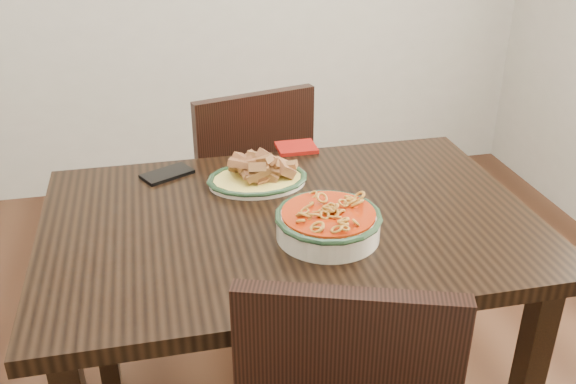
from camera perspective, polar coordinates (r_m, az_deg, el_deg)
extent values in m
cube|color=black|center=(1.64, 0.15, -2.80)|extent=(1.24, 0.83, 0.04)
cube|color=black|center=(2.10, -16.54, -8.77)|extent=(0.06, 0.06, 0.71)
cube|color=black|center=(2.26, 11.73, -5.45)|extent=(0.06, 0.06, 0.71)
cube|color=black|center=(2.43, -4.58, -0.40)|extent=(0.51, 0.51, 0.04)
cube|color=black|center=(2.73, -2.51, -2.38)|extent=(0.04, 0.04, 0.41)
cube|color=black|center=(2.63, -9.27, -4.00)|extent=(0.04, 0.04, 0.41)
cube|color=black|center=(2.47, 0.81, -5.84)|extent=(0.04, 0.04, 0.41)
cube|color=black|center=(2.36, -6.60, -7.83)|extent=(0.04, 0.04, 0.41)
cube|color=black|center=(2.17, -2.86, 3.17)|extent=(0.42, 0.14, 0.44)
ellipsoid|color=beige|center=(1.80, -2.73, 0.99)|extent=(0.27, 0.20, 0.02)
ellipsoid|color=#DEC74D|center=(1.79, -2.74, 1.17)|extent=(0.26, 0.20, 0.01)
torus|color=#16321B|center=(1.79, -2.74, 1.22)|extent=(0.21, 0.21, 0.01)
cylinder|color=beige|center=(1.53, 3.58, -2.99)|extent=(0.25, 0.25, 0.06)
torus|color=#16321B|center=(1.52, 3.61, -2.14)|extent=(0.26, 0.26, 0.02)
cylinder|color=#982207|center=(1.52, 3.61, -1.98)|extent=(0.22, 0.22, 0.01)
cube|color=black|center=(1.87, -10.70, 1.59)|extent=(0.16, 0.13, 0.01)
cube|color=maroon|center=(2.02, 0.74, 3.98)|extent=(0.12, 0.10, 0.01)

